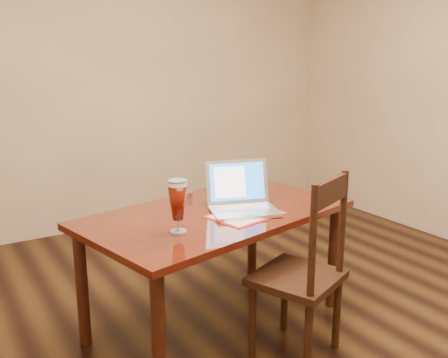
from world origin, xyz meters
TOP-DOWN VIEW (x-y plane):
  - ground at (0.00, 0.00)m, footprint 5.00×5.00m
  - room_shell at (0.00, 0.00)m, footprint 4.51×5.01m
  - dining_table at (-0.14, 0.48)m, footprint 1.61×1.12m
  - dining_chair at (0.07, -0.01)m, footprint 0.53×0.52m

SIDE VIEW (x-z plane):
  - ground at x=0.00m, z-range 0.00..0.00m
  - dining_chair at x=0.07m, z-range -0.03..0.95m
  - dining_table at x=-0.14m, z-range 0.14..1.10m
  - room_shell at x=0.00m, z-range 0.41..3.11m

